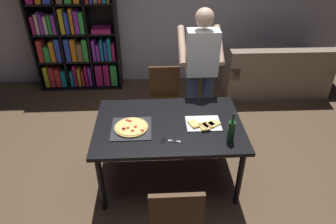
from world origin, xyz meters
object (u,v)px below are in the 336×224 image
(kitchen_scissors, at_px, (167,140))
(chair_far_side, at_px, (165,96))
(couch, at_px, (273,75))
(bookshelf, at_px, (75,35))
(wine_bottle, at_px, (231,131))
(chair_near_camera, at_px, (175,218))
(person_serving_pizza, at_px, (201,70))
(dining_table, at_px, (169,129))
(pepperoni_pizza_on_tray, at_px, (131,128))

(kitchen_scissors, bearing_deg, chair_far_side, 88.70)
(couch, distance_m, bookshelf, 3.41)
(chair_far_side, height_order, wine_bottle, wine_bottle)
(chair_far_side, bearing_deg, chair_near_camera, -90.00)
(person_serving_pizza, relative_size, kitchen_scissors, 8.82)
(dining_table, height_order, bookshelf, bookshelf)
(dining_table, distance_m, kitchen_scissors, 0.30)
(pepperoni_pizza_on_tray, distance_m, kitchen_scissors, 0.42)
(dining_table, bearing_deg, pepperoni_pizza_on_tray, -169.12)
(person_serving_pizza, xyz_separation_m, pepperoni_pizza_on_tray, (-0.83, -0.86, -0.23))
(wine_bottle, bearing_deg, dining_table, 151.22)
(dining_table, xyz_separation_m, kitchen_scissors, (-0.03, -0.29, 0.08))
(person_serving_pizza, height_order, kitchen_scissors, person_serving_pizza)
(chair_far_side, bearing_deg, couch, 27.28)
(chair_near_camera, distance_m, couch, 3.55)
(chair_far_side, xyz_separation_m, wine_bottle, (0.58, -1.33, 0.36))
(dining_table, height_order, chair_near_camera, chair_near_camera)
(dining_table, distance_m, chair_far_side, 1.02)
(wine_bottle, bearing_deg, bookshelf, 126.81)
(chair_near_camera, height_order, kitchen_scissors, chair_near_camera)
(couch, height_order, wine_bottle, wine_bottle)
(couch, xyz_separation_m, kitchen_scissors, (-1.93, -2.28, 0.45))
(pepperoni_pizza_on_tray, bearing_deg, chair_far_side, 70.21)
(chair_near_camera, bearing_deg, wine_bottle, 49.79)
(dining_table, height_order, couch, couch)
(dining_table, relative_size, person_serving_pizza, 0.89)
(chair_far_side, height_order, kitchen_scissors, chair_far_side)
(person_serving_pizza, bearing_deg, kitchen_scissors, -113.64)
(kitchen_scissors, bearing_deg, person_serving_pizza, 66.36)
(kitchen_scissors, bearing_deg, couch, 49.72)
(chair_far_side, relative_size, pepperoni_pizza_on_tray, 2.21)
(pepperoni_pizza_on_tray, bearing_deg, kitchen_scissors, -30.82)
(chair_far_side, height_order, couch, chair_far_side)
(bookshelf, distance_m, wine_bottle, 3.36)
(chair_near_camera, distance_m, bookshelf, 3.69)
(kitchen_scissors, bearing_deg, wine_bottle, -2.81)
(bookshelf, height_order, pepperoni_pizza_on_tray, bookshelf)
(dining_table, bearing_deg, kitchen_scissors, -95.80)
(dining_table, relative_size, couch, 0.91)
(chair_near_camera, distance_m, pepperoni_pizza_on_tray, 1.04)
(dining_table, xyz_separation_m, chair_near_camera, (-0.00, -1.01, -0.17))
(chair_far_side, height_order, person_serving_pizza, person_serving_pizza)
(bookshelf, height_order, wine_bottle, bookshelf)
(dining_table, xyz_separation_m, chair_far_side, (0.00, 1.01, -0.17))
(person_serving_pizza, distance_m, kitchen_scissors, 1.20)
(person_serving_pizza, bearing_deg, wine_bottle, -82.81)
(chair_far_side, bearing_deg, bookshelf, 136.42)
(chair_near_camera, xyz_separation_m, couch, (1.90, 2.99, -0.21))
(chair_far_side, relative_size, kitchen_scissors, 4.54)
(pepperoni_pizza_on_tray, bearing_deg, wine_bottle, -14.15)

